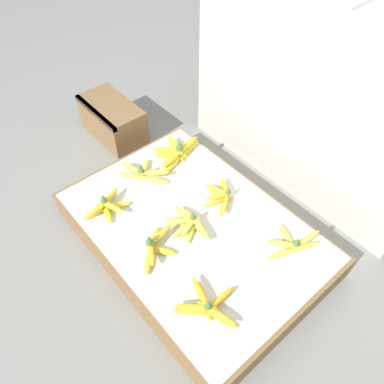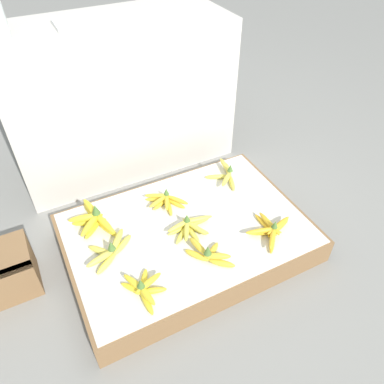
% 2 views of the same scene
% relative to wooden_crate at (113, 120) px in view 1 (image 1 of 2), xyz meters
% --- Properties ---
extents(ground_plane, '(10.00, 10.00, 0.00)m').
position_rel_wooden_crate_xyz_m(ground_plane, '(0.86, -0.14, -0.11)').
color(ground_plane, gray).
extents(display_platform, '(1.10, 0.76, 0.13)m').
position_rel_wooden_crate_xyz_m(display_platform, '(0.86, -0.14, -0.04)').
color(display_platform, olive).
rests_on(display_platform, ground_plane).
extents(back_vendor_table, '(1.21, 0.53, 0.82)m').
position_rel_wooden_crate_xyz_m(back_vendor_table, '(0.86, 0.68, 0.30)').
color(back_vendor_table, beige).
rests_on(back_vendor_table, ground_plane).
extents(wooden_crate, '(0.39, 0.21, 0.21)m').
position_rel_wooden_crate_xyz_m(wooden_crate, '(0.00, 0.00, 0.00)').
color(wooden_crate, olive).
rests_on(wooden_crate, ground_plane).
extents(banana_bunch_front_left, '(0.17, 0.21, 0.09)m').
position_rel_wooden_crate_xyz_m(banana_bunch_front_left, '(0.56, -0.38, 0.05)').
color(banana_bunch_front_left, yellow).
rests_on(banana_bunch_front_left, display_platform).
extents(banana_bunch_front_midleft, '(0.17, 0.21, 0.10)m').
position_rel_wooden_crate_xyz_m(banana_bunch_front_midleft, '(0.87, -0.35, 0.05)').
color(banana_bunch_front_midleft, gold).
rests_on(banana_bunch_front_midleft, display_platform).
extents(banana_bunch_front_midright, '(0.24, 0.24, 0.08)m').
position_rel_wooden_crate_xyz_m(banana_bunch_front_midright, '(1.18, -0.35, 0.05)').
color(banana_bunch_front_midright, gold).
rests_on(banana_bunch_front_midright, display_platform).
extents(banana_bunch_middle_left, '(0.24, 0.19, 0.10)m').
position_rel_wooden_crate_xyz_m(banana_bunch_middle_left, '(0.50, -0.14, 0.05)').
color(banana_bunch_middle_left, '#DBCC4C').
rests_on(banana_bunch_middle_left, display_platform).
extents(banana_bunch_middle_midleft, '(0.23, 0.15, 0.09)m').
position_rel_wooden_crate_xyz_m(banana_bunch_middle_midleft, '(0.87, -0.16, 0.05)').
color(banana_bunch_middle_midleft, '#DBCC4C').
rests_on(banana_bunch_middle_midleft, display_platform).
extents(banana_bunch_back_left, '(0.19, 0.28, 0.11)m').
position_rel_wooden_crate_xyz_m(banana_bunch_back_left, '(0.49, 0.07, 0.06)').
color(banana_bunch_back_left, yellow).
rests_on(banana_bunch_back_left, display_platform).
extents(banana_bunch_back_midleft, '(0.19, 0.18, 0.08)m').
position_rel_wooden_crate_xyz_m(banana_bunch_back_midleft, '(0.84, 0.04, 0.05)').
color(banana_bunch_back_midleft, gold).
rests_on(banana_bunch_back_midleft, display_platform).
extents(banana_bunch_back_midright, '(0.18, 0.25, 0.09)m').
position_rel_wooden_crate_xyz_m(banana_bunch_back_midright, '(1.21, 0.08, 0.05)').
color(banana_bunch_back_midright, '#DBCC4C').
rests_on(banana_bunch_back_midright, display_platform).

